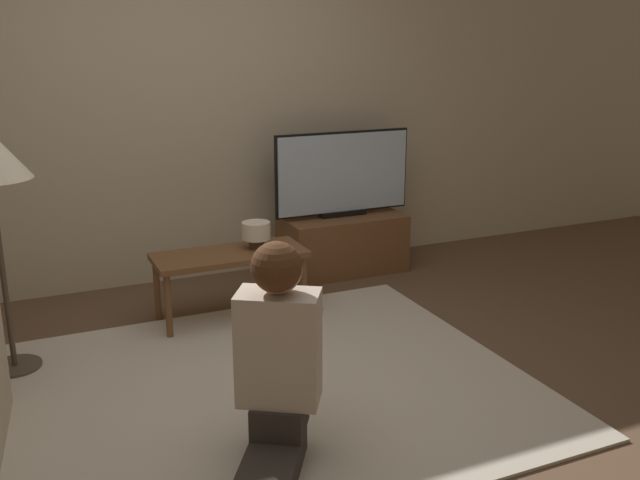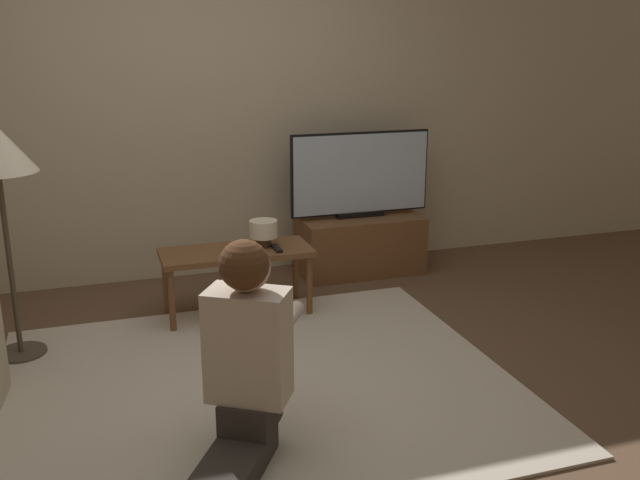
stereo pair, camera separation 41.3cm
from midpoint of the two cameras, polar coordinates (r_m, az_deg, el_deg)
ground_plane at (r=3.77m, az=-7.07°, el=-11.85°), size 10.00×10.00×0.00m
wall_back at (r=5.23m, az=-13.98°, el=10.67°), size 10.00×0.06×2.60m
rug at (r=3.76m, az=-7.08°, el=-11.75°), size 2.59×2.24×0.02m
tv_stand at (r=5.44m, az=-0.36°, el=-0.29°), size 0.92×0.48×0.44m
tv at (r=5.31m, az=-0.39°, el=5.31°), size 1.07×0.08×0.64m
coffee_table at (r=4.54m, az=-9.82°, el=-1.66°), size 0.95×0.40×0.44m
person_kneeling at (r=2.99m, az=-7.41°, el=-9.11°), size 0.66×0.85×0.96m
table_lamp at (r=4.56m, az=-7.72°, el=0.57°), size 0.18×0.18×0.17m
remote at (r=4.51m, az=-6.57°, el=-0.82°), size 0.04×0.15×0.02m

